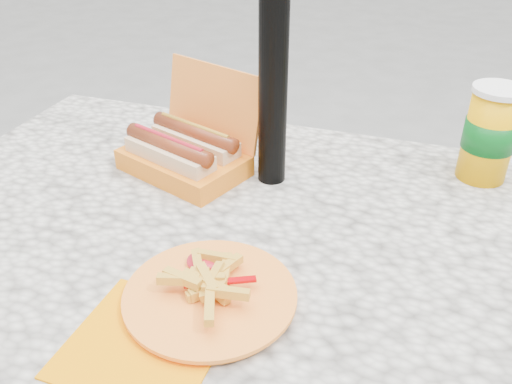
% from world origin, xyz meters
% --- Properties ---
extents(picnic_table, '(1.20, 0.80, 0.75)m').
position_xyz_m(picnic_table, '(0.00, 0.00, 0.64)').
color(picnic_table, beige).
rests_on(picnic_table, ground).
extents(hotdog_box, '(0.27, 0.24, 0.18)m').
position_xyz_m(hotdog_box, '(-0.16, 0.14, 0.79)').
color(hotdog_box, orange).
rests_on(hotdog_box, picnic_table).
extents(fries_plate, '(0.26, 0.30, 0.05)m').
position_xyz_m(fries_plate, '(0.01, -0.19, 0.76)').
color(fries_plate, orange).
rests_on(fries_plate, picnic_table).
extents(soda_cup, '(0.09, 0.09, 0.17)m').
position_xyz_m(soda_cup, '(0.37, 0.29, 0.84)').
color(soda_cup, '#FCA900').
rests_on(soda_cup, picnic_table).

